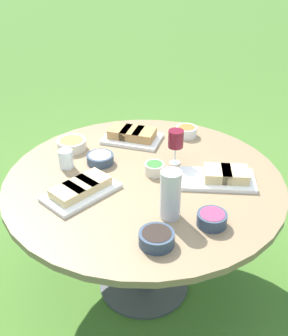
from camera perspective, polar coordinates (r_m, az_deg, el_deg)
ground_plane at (r=2.67m, az=0.00°, el=-15.43°), size 40.00×40.00×0.00m
dining_table at (r=2.23m, az=0.00°, el=-3.51°), size 1.44×1.44×0.77m
water_pitcher at (r=1.84m, az=3.60°, el=-3.61°), size 0.10×0.09×0.23m
wine_glass at (r=2.24m, az=4.33°, el=3.84°), size 0.08×0.08×0.20m
platter_bread_main at (r=2.06m, az=-8.54°, el=-2.85°), size 0.26×0.39×0.06m
platter_charcuterie at (r=2.53m, az=-1.62°, el=4.46°), size 0.40×0.37×0.07m
platter_sandwich_side at (r=2.16m, az=10.50°, el=-1.15°), size 0.41×0.42×0.07m
bowl_fries at (r=2.46m, az=-9.78°, el=3.24°), size 0.17×0.17×0.06m
bowl_salad at (r=2.19m, az=1.47°, el=-0.05°), size 0.10×0.10×0.06m
bowl_olives at (r=1.75m, az=1.72°, el=-9.42°), size 0.15×0.15×0.06m
bowl_dip_red at (r=1.87m, az=9.18°, el=-6.77°), size 0.13×0.13×0.06m
bowl_dip_cream at (r=2.30m, az=-5.96°, el=1.31°), size 0.15×0.15×0.05m
bowl_roasted_veg at (r=2.59m, az=5.77°, el=5.03°), size 0.13×0.13×0.06m
cup_water_near at (r=2.28m, az=-10.54°, el=1.22°), size 0.08×0.08×0.10m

